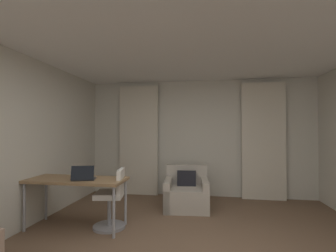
{
  "coord_description": "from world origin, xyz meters",
  "views": [
    {
      "loc": [
        0.17,
        -2.55,
        1.46
      ],
      "look_at": [
        -0.45,
        1.4,
        1.54
      ],
      "focal_mm": 26.0,
      "sensor_mm": 36.0,
      "label": 1
    }
  ],
  "objects_px": {
    "armchair": "(187,194)",
    "laptop": "(84,177)",
    "desk": "(77,183)",
    "desk_chair": "(112,202)"
  },
  "relations": [
    {
      "from": "armchair",
      "to": "desk",
      "type": "distance_m",
      "value": 2.01
    },
    {
      "from": "armchair",
      "to": "desk",
      "type": "height_order",
      "value": "armchair"
    },
    {
      "from": "desk",
      "to": "laptop",
      "type": "bearing_deg",
      "value": -29.42
    },
    {
      "from": "laptop",
      "to": "desk",
      "type": "bearing_deg",
      "value": 150.58
    },
    {
      "from": "desk_chair",
      "to": "laptop",
      "type": "bearing_deg",
      "value": -155.2
    },
    {
      "from": "armchair",
      "to": "laptop",
      "type": "distance_m",
      "value": 1.98
    },
    {
      "from": "armchair",
      "to": "laptop",
      "type": "bearing_deg",
      "value": -137.5
    },
    {
      "from": "armchair",
      "to": "desk",
      "type": "bearing_deg",
      "value": -142.34
    },
    {
      "from": "desk_chair",
      "to": "laptop",
      "type": "distance_m",
      "value": 0.57
    },
    {
      "from": "armchair",
      "to": "desk_chair",
      "type": "distance_m",
      "value": 1.53
    }
  ]
}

